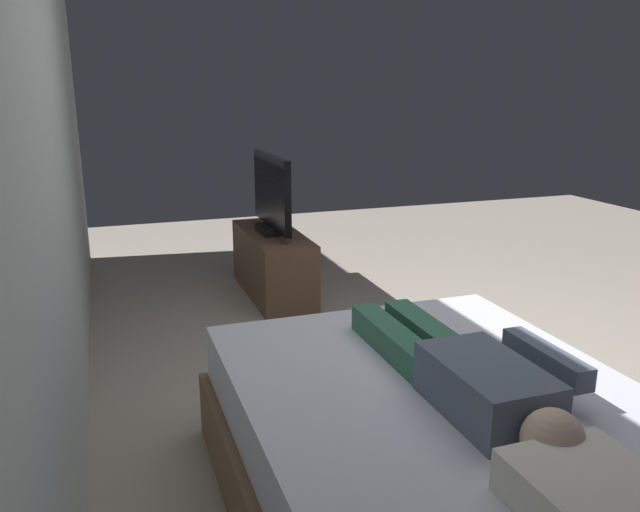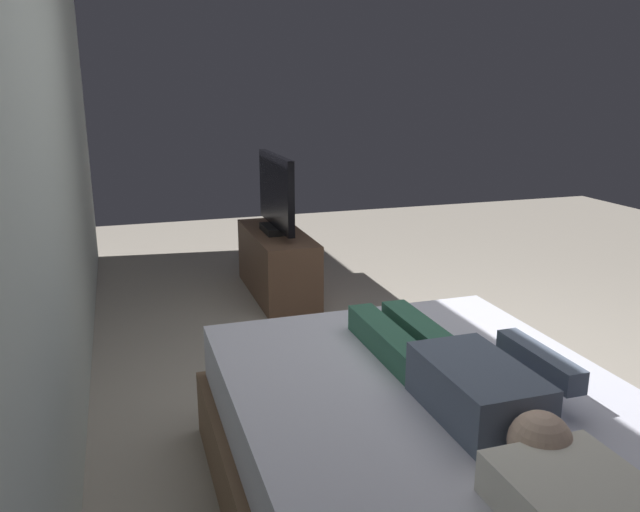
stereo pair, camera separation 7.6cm
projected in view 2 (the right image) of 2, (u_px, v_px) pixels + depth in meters
name	position (u px, v px, depth m)	size (l,w,h in m)	color
ground_plane	(447.00, 405.00, 3.24)	(10.00, 10.00, 0.00)	#ADA393
back_wall	(44.00, 131.00, 2.70)	(6.40, 0.10, 2.80)	silver
bed	(444.00, 473.00, 2.23)	(2.02, 1.48, 0.54)	brown
person	(460.00, 375.00, 2.18)	(1.26, 0.46, 0.18)	slate
remote	(531.00, 361.00, 2.46)	(0.15, 0.04, 0.02)	black
tv_stand	(277.00, 263.00, 4.89)	(1.10, 0.40, 0.50)	brown
tv	(276.00, 195.00, 4.75)	(0.88, 0.20, 0.59)	black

